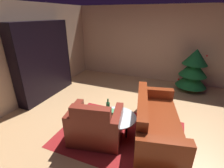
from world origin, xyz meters
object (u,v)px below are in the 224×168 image
object	(u,v)px
bookshelf_unit	(48,61)
book_stack_on_table	(114,113)
decorated_tree	(193,70)
coffee_table	(117,118)
armchair_red	(95,127)
couch_red	(155,123)
bottle_on_table	(108,108)

from	to	relation	value
bookshelf_unit	book_stack_on_table	world-z (taller)	bookshelf_unit
bookshelf_unit	decorated_tree	bearing A→B (deg)	24.63
coffee_table	book_stack_on_table	world-z (taller)	book_stack_on_table
armchair_red	coffee_table	size ratio (longest dim) A/B	1.42
bookshelf_unit	couch_red	distance (m)	3.44
bookshelf_unit	couch_red	size ratio (longest dim) A/B	1.03
bookshelf_unit	bottle_on_table	xyz separation A→B (m)	(2.35, -1.03, -0.46)
armchair_red	coffee_table	world-z (taller)	armchair_red
decorated_tree	bottle_on_table	bearing A→B (deg)	-120.09
bottle_on_table	decorated_tree	distance (m)	3.31
bookshelf_unit	couch_red	xyz separation A→B (m)	(3.26, -0.80, -0.74)
armchair_red	couch_red	world-z (taller)	armchair_red
book_stack_on_table	bottle_on_table	bearing A→B (deg)	160.25
couch_red	coffee_table	xyz separation A→B (m)	(-0.71, -0.28, 0.11)
bottle_on_table	couch_red	bearing A→B (deg)	13.86
couch_red	coffee_table	distance (m)	0.77
couch_red	decorated_tree	world-z (taller)	decorated_tree
couch_red	book_stack_on_table	bearing A→B (deg)	-159.88
bottle_on_table	armchair_red	bearing A→B (deg)	-110.02
coffee_table	book_stack_on_table	bearing A→B (deg)	177.82
bookshelf_unit	bottle_on_table	bearing A→B (deg)	-23.65
couch_red	coffee_table	size ratio (longest dim) A/B	2.66
bottle_on_table	decorated_tree	bearing A→B (deg)	59.91
couch_red	book_stack_on_table	xyz separation A→B (m)	(-0.76, -0.28, 0.21)
bookshelf_unit	armchair_red	distance (m)	2.71
coffee_table	bottle_on_table	xyz separation A→B (m)	(-0.21, 0.06, 0.16)
bookshelf_unit	couch_red	world-z (taller)	bookshelf_unit
bookshelf_unit	decorated_tree	xyz separation A→B (m)	(4.01, 1.84, -0.34)
coffee_table	book_stack_on_table	size ratio (longest dim) A/B	3.40
couch_red	decorated_tree	size ratio (longest dim) A/B	1.53
coffee_table	book_stack_on_table	distance (m)	0.11
bookshelf_unit	book_stack_on_table	xyz separation A→B (m)	(2.50, -1.08, -0.53)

